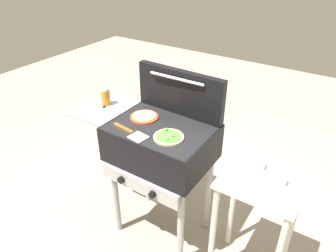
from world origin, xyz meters
The scene contains 10 objects.
ground_plane centered at (0.00, 0.00, 0.00)m, with size 8.00×8.00×0.00m, color gray.
grill centered at (-0.01, 0.00, 0.76)m, with size 0.96×0.53×0.90m.
grill_lid_open centered at (0.00, 0.21, 1.05)m, with size 0.63×0.09×0.30m.
pizza_veggie centered at (0.11, -0.08, 0.91)m, with size 0.18×0.18×0.04m.
pizza_cheese centered at (-0.15, 0.03, 0.91)m, with size 0.18×0.18×0.03m.
sauce_jar centered at (-0.49, 0.04, 0.96)m, with size 0.06×0.06×0.12m.
spatula centered at (-0.12, -0.17, 0.91)m, with size 0.27×0.10×0.02m.
prep_table centered at (0.66, 0.00, 0.55)m, with size 0.44×0.36×0.77m.
topping_bowl_near centered at (0.58, 0.10, 0.79)m, with size 0.11×0.11×0.04m.
topping_bowl_far centered at (0.73, 0.04, 0.79)m, with size 0.10×0.10×0.04m.
Camera 1 is at (0.96, -1.38, 1.90)m, focal length 33.70 mm.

